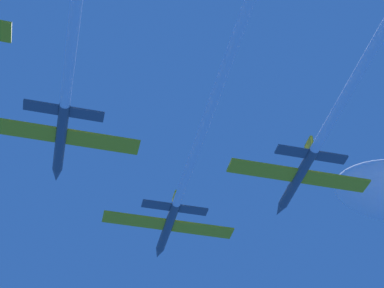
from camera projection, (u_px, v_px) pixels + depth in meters
The scene contains 3 objects.
jet_lead at pixel (194, 154), 60.43m from camera, with size 14.83×46.08×2.46m.
jet_left_wing at pixel (74, 24), 48.52m from camera, with size 14.83×47.81×2.46m.
jet_right_wing at pixel (353, 82), 53.20m from camera, with size 14.83×47.49×2.46m.
Camera 1 is at (-10.13, -56.65, -39.95)m, focal length 57.80 mm.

